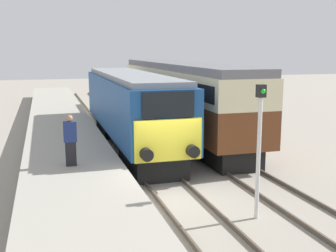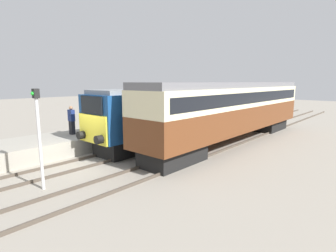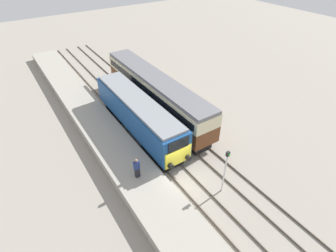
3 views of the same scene
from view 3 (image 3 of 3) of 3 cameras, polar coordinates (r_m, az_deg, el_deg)
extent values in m
plane|color=gray|center=(21.61, 3.42, -11.32)|extent=(120.00, 120.00, 0.00)
cube|color=#9E998C|center=(25.50, -13.40, -2.24)|extent=(3.50, 50.00, 0.93)
cube|color=#4C4238|center=(24.32, -4.96, -4.61)|extent=(0.07, 60.00, 0.14)
cube|color=#4C4238|center=(24.85, -2.07, -3.42)|extent=(0.07, 60.00, 0.14)
cube|color=#4C4238|center=(25.69, 1.65, -1.88)|extent=(0.07, 60.00, 0.14)
cube|color=#4C4238|center=(26.38, 4.21, -0.81)|extent=(0.07, 60.00, 0.14)
cube|color=black|center=(23.22, -1.46, -5.39)|extent=(2.03, 4.00, 1.00)
cube|color=black|center=(29.17, -10.16, 3.70)|extent=(2.03, 4.00, 1.00)
cube|color=navy|center=(25.04, -6.58, 2.91)|extent=(2.70, 13.24, 2.53)
cube|color=yellow|center=(20.82, 2.25, -6.67)|extent=(2.48, 0.10, 1.52)
cube|color=black|center=(19.98, 2.33, -4.02)|extent=(1.89, 0.10, 0.91)
cube|color=gray|center=(24.31, -6.80, 5.64)|extent=(2.38, 12.71, 0.24)
cylinder|color=black|center=(20.62, 0.62, -8.73)|extent=(0.44, 0.35, 0.44)
cylinder|color=black|center=(21.36, 4.43, -6.93)|extent=(0.44, 0.35, 0.44)
cube|color=black|center=(24.78, 5.17, -2.49)|extent=(1.89, 3.60, 0.95)
cube|color=black|center=(34.19, -8.43, 8.98)|extent=(1.89, 3.60, 0.95)
cube|color=brown|center=(28.49, -2.75, 6.37)|extent=(2.70, 17.41, 1.61)
cube|color=beige|center=(27.80, -2.84, 8.94)|extent=(2.71, 17.41, 1.26)
cube|color=black|center=(27.80, -2.84, 8.94)|extent=(2.75, 16.71, 0.69)
cube|color=slate|center=(27.44, -2.89, 10.44)|extent=(2.48, 17.41, 0.36)
cube|color=black|center=(20.27, -6.69, -10.02)|extent=(0.36, 0.24, 0.85)
cube|color=navy|center=(19.72, -6.85, -8.45)|extent=(0.44, 0.26, 0.71)
sphere|color=#9E704C|center=(19.39, -6.95, -7.47)|extent=(0.23, 0.23, 0.23)
cylinder|color=silver|center=(19.85, 12.14, -10.19)|extent=(0.12, 0.12, 3.60)
cube|color=black|center=(18.50, 12.91, -5.94)|extent=(0.24, 0.20, 0.36)
sphere|color=green|center=(18.44, 13.15, -6.13)|extent=(0.14, 0.14, 0.14)
camera|label=1|loc=(12.18, 33.70, -41.70)|focal=45.00mm
camera|label=2|loc=(24.53, 37.38, -0.54)|focal=28.00mm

